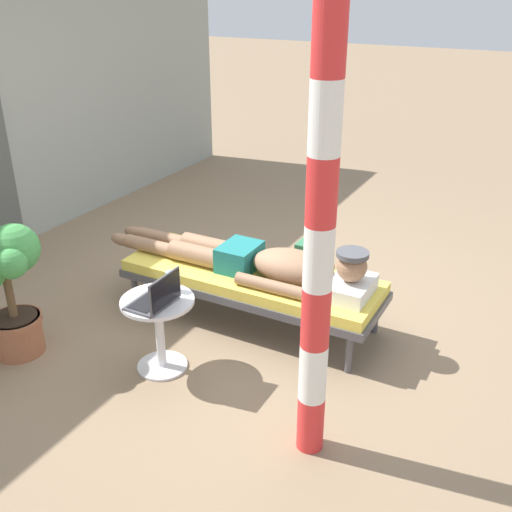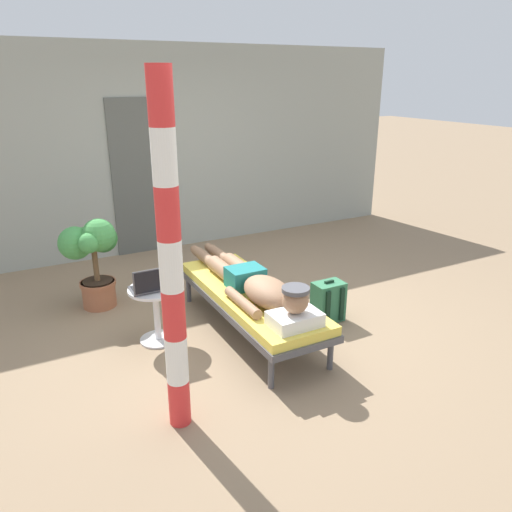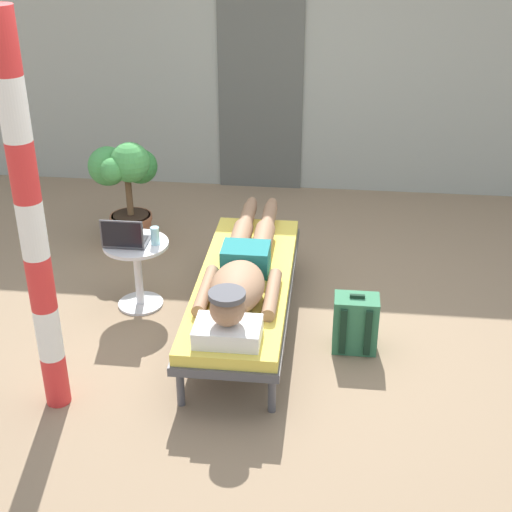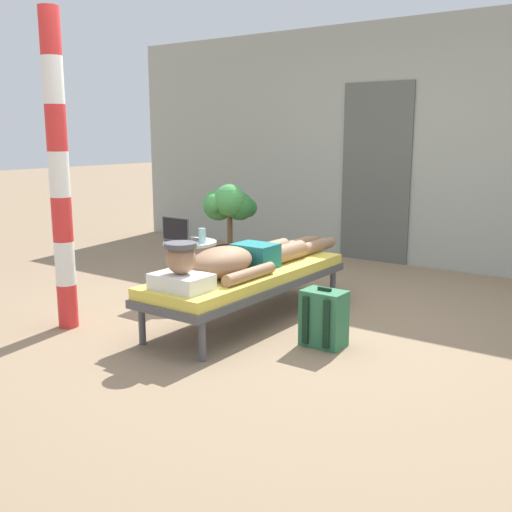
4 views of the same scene
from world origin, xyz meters
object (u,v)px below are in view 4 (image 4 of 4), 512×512
at_px(laptop, 181,235).
at_px(backpack, 324,319).
at_px(side_table, 190,260).
at_px(drink_glass, 202,236).
at_px(lounge_chair, 248,278).
at_px(porch_post, 59,174).
at_px(potted_plant, 229,216).
at_px(person_reclining, 240,259).

bearing_deg(laptop, backpack, -11.69).
bearing_deg(side_table, backpack, -13.85).
xyz_separation_m(side_table, laptop, (-0.06, -0.05, 0.23)).
relative_size(drink_glass, backpack, 0.32).
bearing_deg(lounge_chair, backpack, -11.51).
height_order(drink_glass, porch_post, porch_post).
distance_m(backpack, potted_plant, 2.42).
relative_size(side_table, backpack, 1.23).
height_order(laptop, potted_plant, potted_plant).
relative_size(laptop, potted_plant, 0.32).
height_order(lounge_chair, porch_post, porch_post).
bearing_deg(backpack, person_reclining, 175.93).
height_order(lounge_chair, backpack, backpack).
bearing_deg(lounge_chair, person_reclining, -90.00).
bearing_deg(laptop, person_reclining, -18.08).
bearing_deg(potted_plant, person_reclining, -49.12).
bearing_deg(potted_plant, lounge_chair, -46.83).
relative_size(drink_glass, potted_plant, 0.14).
bearing_deg(potted_plant, backpack, -35.72).
distance_m(drink_glass, porch_post, 1.36).
bearing_deg(porch_post, laptop, 82.18).
bearing_deg(lounge_chair, side_table, 163.97).
bearing_deg(laptop, drink_glass, 12.76).
bearing_deg(drink_glass, backpack, -15.08).
bearing_deg(porch_post, drink_glass, 72.77).
bearing_deg(side_table, lounge_chair, -16.03).
distance_m(lounge_chair, porch_post, 1.63).
height_order(laptop, backpack, laptop).
height_order(lounge_chair, drink_glass, drink_glass).
distance_m(laptop, potted_plant, 1.08).
bearing_deg(drink_glass, porch_post, -107.23).
xyz_separation_m(person_reclining, porch_post, (-1.04, -0.84, 0.66)).
bearing_deg(potted_plant, porch_post, -86.90).
xyz_separation_m(backpack, potted_plant, (-1.94, 1.39, 0.42)).
distance_m(person_reclining, side_table, 0.91).
distance_m(lounge_chair, drink_glass, 0.76).
relative_size(lounge_chair, laptop, 6.40).
xyz_separation_m(potted_plant, porch_post, (0.12, -2.18, 0.57)).
xyz_separation_m(drink_glass, potted_plant, (-0.48, 1.00, 0.02)).
height_order(person_reclining, porch_post, porch_post).
xyz_separation_m(side_table, potted_plant, (-0.33, 1.00, 0.26)).
bearing_deg(person_reclining, drink_glass, 153.51).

